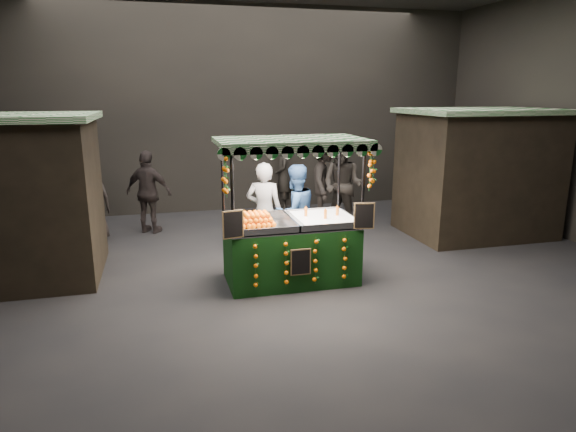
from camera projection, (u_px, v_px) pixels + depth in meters
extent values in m
plane|color=black|center=(291.00, 275.00, 8.15)|extent=(12.00, 12.00, 0.00)
cube|color=black|center=(239.00, 110.00, 12.24)|extent=(12.00, 0.10, 5.00)
cube|color=black|center=(514.00, 167.00, 2.85)|extent=(12.00, 0.10, 5.00)
cube|color=black|center=(1.00, 203.00, 7.71)|extent=(2.80, 2.00, 2.50)
cube|color=black|center=(477.00, 175.00, 10.32)|extent=(2.80, 2.00, 2.50)
cube|color=#13571B|center=(483.00, 111.00, 10.01)|extent=(3.00, 2.20, 0.10)
cube|color=black|center=(291.00, 253.00, 7.84)|extent=(1.99, 1.09, 0.91)
cube|color=#B8BABF|center=(291.00, 224.00, 7.72)|extent=(1.99, 1.09, 0.04)
cylinder|color=black|center=(233.00, 227.00, 6.96)|extent=(0.05, 0.05, 2.18)
cylinder|color=black|center=(362.00, 218.00, 7.44)|extent=(0.05, 0.05, 2.18)
cylinder|color=black|center=(224.00, 210.00, 7.93)|extent=(0.05, 0.05, 2.18)
cylinder|color=black|center=(338.00, 204.00, 8.41)|extent=(0.05, 0.05, 2.18)
cube|color=#13571B|center=(291.00, 141.00, 7.41)|extent=(2.22, 1.31, 0.07)
cube|color=white|center=(324.00, 219.00, 7.84)|extent=(0.89, 0.98, 0.07)
cube|color=black|center=(233.00, 224.00, 6.90)|extent=(0.31, 0.09, 0.40)
cube|color=black|center=(364.00, 216.00, 7.38)|extent=(0.31, 0.09, 0.40)
cube|color=black|center=(301.00, 262.00, 7.28)|extent=(0.31, 0.02, 0.40)
imported|color=gray|center=(264.00, 212.00, 8.72)|extent=(0.75, 0.64, 1.75)
imported|color=navy|center=(295.00, 213.00, 8.75)|extent=(0.99, 0.87, 1.71)
imported|color=black|center=(69.00, 197.00, 10.18)|extent=(0.62, 0.42, 1.67)
imported|color=#2A2622|center=(342.00, 185.00, 10.73)|extent=(1.17, 1.19, 1.94)
imported|color=#2B2423|center=(149.00, 192.00, 10.45)|extent=(1.10, 0.87, 1.75)
imported|color=#282320|center=(324.00, 181.00, 11.32)|extent=(1.12, 1.42, 1.93)
imported|color=black|center=(91.00, 202.00, 9.85)|extent=(0.93, 0.79, 1.61)
imported|color=#2A2422|center=(432.00, 180.00, 12.24)|extent=(0.62, 1.57, 1.65)
imported|color=black|center=(283.00, 177.00, 12.51)|extent=(0.51, 0.69, 1.71)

